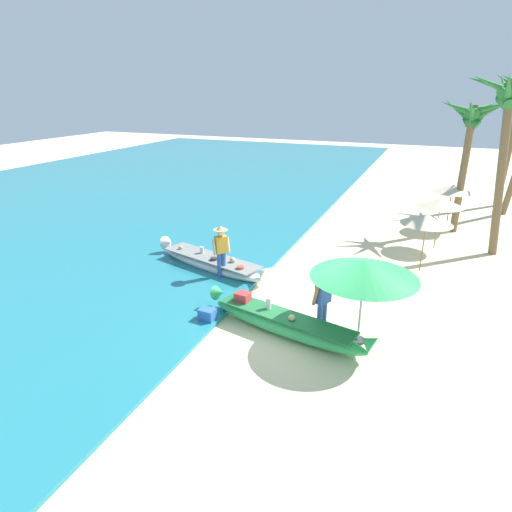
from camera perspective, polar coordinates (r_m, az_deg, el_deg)
ground_plane at (r=10.93m, az=5.54°, el=-9.53°), size 80.00×80.00×0.00m
sea at (r=24.38m, az=-21.25°, el=6.71°), size 24.00×56.00×0.10m
boat_green_foreground at (r=10.57m, az=3.72°, el=-8.87°), size 4.48×1.57×0.79m
boat_white_midground at (r=14.20m, az=-5.89°, el=-0.87°), size 4.62×1.99×0.76m
person_vendor_hatted at (r=13.21m, az=-4.63°, el=0.96°), size 0.49×0.54×1.74m
person_tourist_customer at (r=10.31m, az=8.80°, el=-5.52°), size 0.44×0.58×1.72m
patio_umbrella_large at (r=9.83m, az=14.11°, el=-1.69°), size 2.41×2.41×2.06m
parasol_row_0 at (r=14.59m, az=21.62°, el=4.53°), size 1.60×1.60×1.91m
parasol_row_1 at (r=17.00m, az=23.18°, el=6.52°), size 1.60×1.60×1.91m
parasol_row_2 at (r=19.61m, az=24.47°, el=8.11°), size 1.60×1.60×1.91m
palm_tree_tall_inland at (r=19.10m, az=26.59°, el=15.40°), size 2.58×2.62×5.30m
palm_tree_leaning_seaward at (r=16.82m, az=30.28°, el=16.60°), size 2.67×2.78×6.15m
cooler_box at (r=11.12m, az=-6.42°, el=-7.85°), size 0.42×0.33×0.39m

